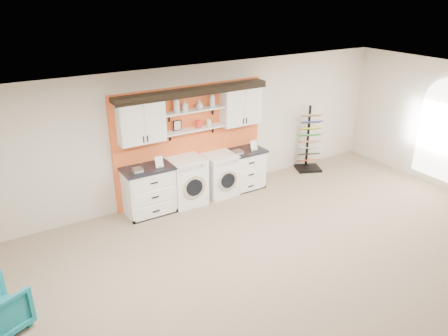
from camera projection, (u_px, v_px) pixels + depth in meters
floor at (315, 293)px, 6.54m from camera, size 10.00×10.00×0.00m
ceiling at (334, 112)px, 5.45m from camera, size 10.00×10.00×0.00m
wall_back at (190, 133)px, 9.14m from camera, size 10.00×0.00×10.00m
accent_panel at (191, 142)px, 9.19m from camera, size 3.40×0.07×2.40m
upper_cabinet_left at (141, 121)px, 8.24m from camera, size 0.90×0.35×0.84m
upper_cabinet_right at (241, 105)px, 9.33m from camera, size 0.90×0.35×0.84m
shelf_lower at (194, 129)px, 8.93m from camera, size 1.32×0.28×0.03m
shelf_upper at (194, 110)px, 8.77m from camera, size 1.32×0.28×0.03m
crown_molding at (193, 91)px, 8.63m from camera, size 3.30×0.41×0.13m
window_arched at (443, 127)px, 9.55m from camera, size 0.06×1.10×2.25m
picture_frame at (177, 125)px, 8.75m from camera, size 0.18×0.02×0.22m
canister_red at (198, 124)px, 8.94m from camera, size 0.11×0.11×0.16m
canister_cream at (209, 123)px, 9.06m from camera, size 0.10×0.10×0.14m
base_cabinet_left at (149, 190)px, 8.67m from camera, size 1.01×0.66×0.99m
base_cabinet_right at (243, 169)px, 9.77m from camera, size 0.92×0.66×0.90m
washer at (187, 181)px, 9.06m from camera, size 0.72×0.71×1.00m
dryer at (220, 174)px, 9.46m from camera, size 0.66×0.71×0.92m
sample_rack at (309, 150)px, 10.71m from camera, size 0.72×0.67×1.59m
soap_bottle_a at (176, 104)px, 8.52m from camera, size 0.16×0.16×0.34m
soap_bottle_b at (185, 106)px, 8.63m from camera, size 0.10×0.11×0.21m
soap_bottle_c at (200, 104)px, 8.80m from camera, size 0.17×0.17×0.18m
soap_bottle_d at (212, 99)px, 8.92m from camera, size 0.16×0.16×0.31m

